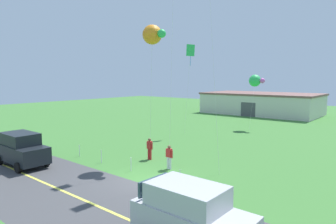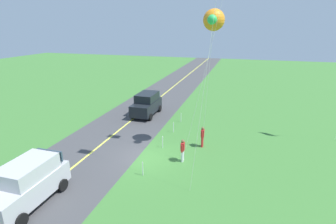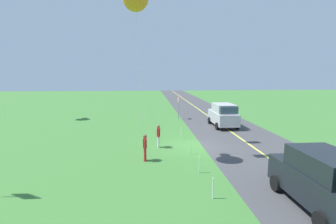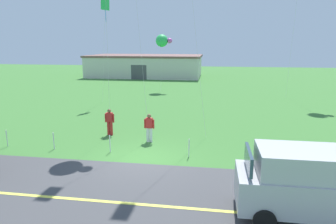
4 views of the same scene
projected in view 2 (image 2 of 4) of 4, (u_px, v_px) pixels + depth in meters
ground_plane at (145, 158)px, 17.96m from camera, size 120.00×120.00×0.10m
asphalt_road at (95, 150)px, 19.03m from camera, size 120.00×7.00×0.00m
road_centre_stripe at (95, 150)px, 19.03m from camera, size 120.00×0.16×0.00m
car_suv_foreground at (27, 183)px, 13.00m from camera, size 4.40×2.12×2.24m
car_parked_west_near at (147, 104)px, 26.23m from camera, size 4.40×2.12×2.24m
person_adult_near at (202, 136)px, 19.28m from camera, size 0.58×0.22×1.60m
person_adult_companion at (183, 150)px, 17.15m from camera, size 0.58×0.22×1.60m
kite_red_low at (214, 20)px, 16.54m from camera, size 1.90×1.40×9.77m
fence_post_0 at (181, 117)px, 24.46m from camera, size 0.05×0.05×0.90m
fence_post_1 at (173, 127)px, 22.03m from camera, size 0.05×0.05×0.90m
fence_post_2 at (163, 142)px, 19.26m from camera, size 0.05×0.05×0.90m
fence_post_3 at (143, 169)px, 15.64m from camera, size 0.05×0.05×0.90m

